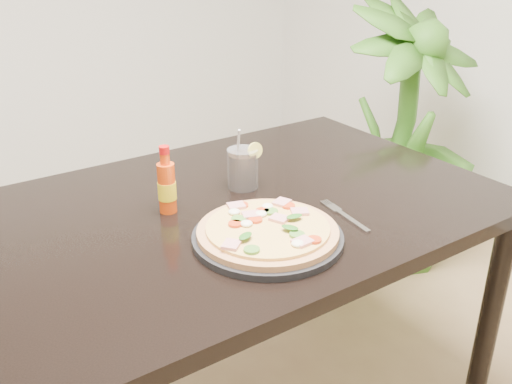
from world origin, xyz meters
TOP-DOWN VIEW (x-y plane):
  - dining_table at (0.20, 0.08)m, footprint 1.40×0.90m
  - plate at (0.17, -0.13)m, footprint 0.34×0.34m
  - pizza at (0.17, -0.13)m, footprint 0.32×0.32m
  - hot_sauce_bottle at (0.05, 0.13)m, footprint 0.05×0.05m
  - cola_cup at (0.28, 0.15)m, footprint 0.09×0.08m
  - fork at (0.39, -0.14)m, footprint 0.04×0.19m
  - houseplant at (1.36, 0.54)m, footprint 0.73×0.73m
  - plant_pot at (1.36, 0.54)m, footprint 0.28×0.28m

SIDE VIEW (x-z plane):
  - plant_pot at x=1.36m, z-range 0.00..0.22m
  - houseplant at x=1.36m, z-range 0.00..1.15m
  - dining_table at x=0.20m, z-range 0.29..1.04m
  - fork at x=0.39m, z-range 0.75..0.76m
  - plate at x=0.17m, z-range 0.75..0.77m
  - pizza at x=0.17m, z-range 0.76..0.79m
  - cola_cup at x=0.28m, z-range 0.72..0.89m
  - hot_sauce_bottle at x=0.05m, z-range 0.73..0.90m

